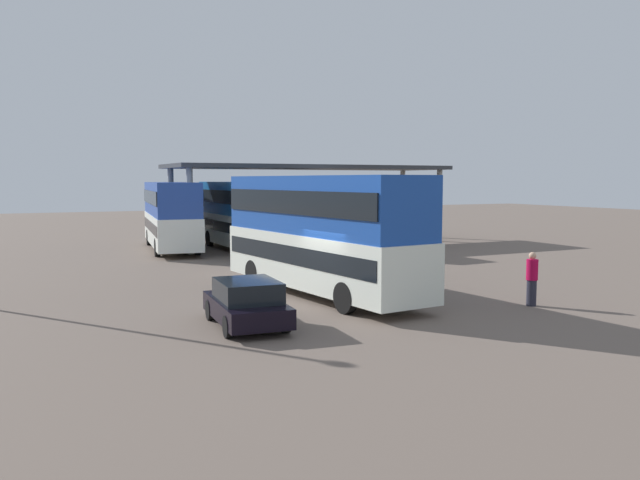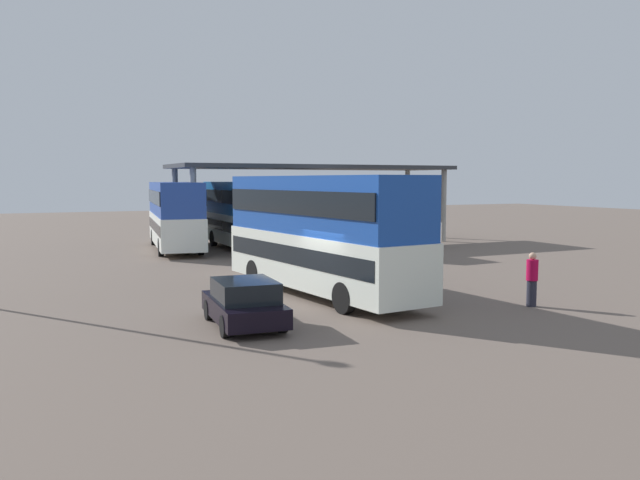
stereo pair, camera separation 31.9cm
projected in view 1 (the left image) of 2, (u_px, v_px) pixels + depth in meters
name	position (u px, v px, depth m)	size (l,w,h in m)	color
ground_plane	(333.00, 307.00, 21.09)	(140.00, 140.00, 0.00)	#695A50
double_decker_main	(320.00, 230.00, 23.10)	(3.61, 10.62, 4.31)	silver
parked_hatchback	(247.00, 303.00, 18.18)	(2.00, 3.88, 1.35)	black
double_decker_near_canopy	(171.00, 213.00, 38.12)	(3.60, 10.72, 4.02)	white
double_decker_mid_row	(244.00, 213.00, 37.63)	(2.62, 10.89, 4.05)	silver
double_decker_far_right	(305.00, 210.00, 39.62)	(3.42, 10.46, 4.24)	navy
depot_canopy	(311.00, 171.00, 41.39)	(18.43, 5.99, 5.11)	#33353A
pedestrian_waiting	(532.00, 279.00, 21.18)	(0.38, 0.38, 1.79)	#262633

